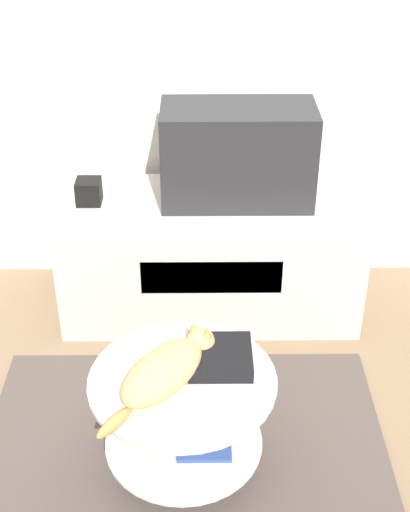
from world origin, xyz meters
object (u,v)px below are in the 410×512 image
(dvd_box, at_px, (220,357))
(tv, at_px, (238,155))
(cat, at_px, (166,369))
(speaker, at_px, (89,191))

(dvd_box, bearing_deg, tv, 84.09)
(dvd_box, xyz_separation_m, cat, (-0.19, -0.11, 0.04))
(speaker, relative_size, cat, 0.22)
(tv, bearing_deg, speaker, -177.59)
(speaker, bearing_deg, tv, 2.41)
(tv, relative_size, cat, 1.34)
(tv, xyz_separation_m, cat, (-0.28, -1.05, -0.31))
(cat, bearing_deg, tv, 21.16)
(tv, relative_size, dvd_box, 2.96)
(tv, relative_size, speaker, 6.08)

